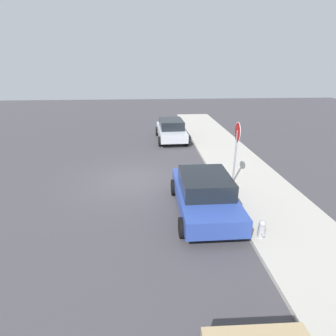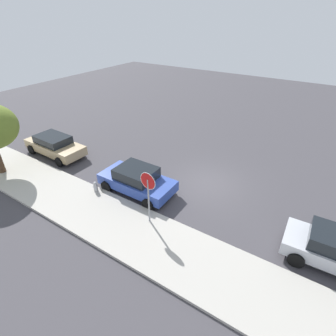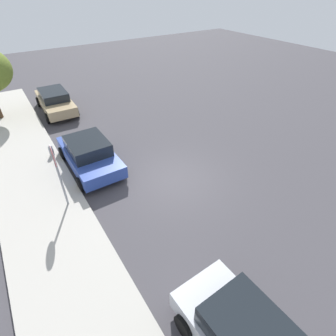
{
  "view_description": "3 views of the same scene",
  "coord_description": "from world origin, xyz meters",
  "px_view_note": "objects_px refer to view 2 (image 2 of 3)",
  "views": [
    {
      "loc": [
        11.11,
        0.85,
        5.0
      ],
      "look_at": [
        0.89,
        1.6,
        0.92
      ],
      "focal_mm": 28.0,
      "sensor_mm": 36.0,
      "label": 1
    },
    {
      "loc": [
        -4.9,
        11.77,
        8.7
      ],
      "look_at": [
        1.56,
        1.77,
        1.46
      ],
      "focal_mm": 28.0,
      "sensor_mm": 36.0,
      "label": 2
    },
    {
      "loc": [
        -7.6,
        5.24,
        7.44
      ],
      "look_at": [
        -0.41,
        0.55,
        1.1
      ],
      "focal_mm": 28.0,
      "sensor_mm": 36.0,
      "label": 3
    }
  ],
  "objects_px": {
    "parked_car_blue": "(137,180)",
    "parked_car_tan": "(55,145)",
    "stop_sign": "(148,190)",
    "fire_hydrant": "(96,187)"
  },
  "relations": [
    {
      "from": "parked_car_blue",
      "to": "parked_car_tan",
      "type": "bearing_deg",
      "value": -2.28
    },
    {
      "from": "stop_sign",
      "to": "parked_car_blue",
      "type": "bearing_deg",
      "value": -39.3
    },
    {
      "from": "parked_car_blue",
      "to": "fire_hydrant",
      "type": "bearing_deg",
      "value": 37.29
    },
    {
      "from": "stop_sign",
      "to": "parked_car_tan",
      "type": "distance_m",
      "value": 9.8
    },
    {
      "from": "parked_car_tan",
      "to": "stop_sign",
      "type": "bearing_deg",
      "value": 168.06
    },
    {
      "from": "stop_sign",
      "to": "fire_hydrant",
      "type": "height_order",
      "value": "stop_sign"
    },
    {
      "from": "parked_car_blue",
      "to": "parked_car_tan",
      "type": "distance_m",
      "value": 7.43
    },
    {
      "from": "fire_hydrant",
      "to": "parked_car_blue",
      "type": "bearing_deg",
      "value": -142.71
    },
    {
      "from": "parked_car_tan",
      "to": "parked_car_blue",
      "type": "bearing_deg",
      "value": 177.72
    },
    {
      "from": "parked_car_tan",
      "to": "fire_hydrant",
      "type": "height_order",
      "value": "parked_car_tan"
    }
  ]
}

